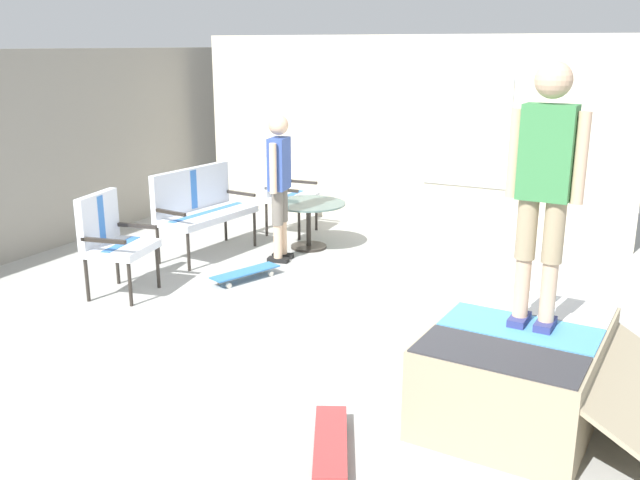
# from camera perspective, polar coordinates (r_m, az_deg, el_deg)

# --- Properties ---
(ground_plane) EXTENTS (12.00, 12.00, 0.10)m
(ground_plane) POSITION_cam_1_polar(r_m,az_deg,el_deg) (6.28, -1.28, -7.41)
(ground_plane) COLOR #A8A8A3
(house_facade) EXTENTS (0.23, 6.00, 2.54)m
(house_facade) POSITION_cam_1_polar(r_m,az_deg,el_deg) (9.52, 6.91, 8.74)
(house_facade) COLOR beige
(house_facade) RESTS_ON ground_plane
(skate_ramp) EXTENTS (1.55, 1.95, 0.63)m
(skate_ramp) POSITION_cam_1_polar(r_m,az_deg,el_deg) (4.92, 16.28, -10.29)
(skate_ramp) COLOR tan
(skate_ramp) RESTS_ON ground_plane
(patio_bench) EXTENTS (1.30, 0.69, 1.02)m
(patio_bench) POSITION_cam_1_polar(r_m,az_deg,el_deg) (8.32, -9.84, 3.01)
(patio_bench) COLOR #2D2823
(patio_bench) RESTS_ON ground_plane
(patio_chair_near_house) EXTENTS (0.65, 0.58, 1.02)m
(patio_chair_near_house) POSITION_cam_1_polar(r_m,az_deg,el_deg) (9.16, -2.99, 4.37)
(patio_chair_near_house) COLOR #2D2823
(patio_chair_near_house) RESTS_ON ground_plane
(patio_chair_by_wall) EXTENTS (0.71, 0.66, 1.02)m
(patio_chair_by_wall) POSITION_cam_1_polar(r_m,az_deg,el_deg) (7.15, -16.85, 0.42)
(patio_chair_by_wall) COLOR #2D2823
(patio_chair_by_wall) RESTS_ON ground_plane
(patio_table) EXTENTS (0.90, 0.90, 0.57)m
(patio_table) POSITION_cam_1_polar(r_m,az_deg,el_deg) (8.46, -0.94, 1.99)
(patio_table) COLOR #2D2823
(patio_table) RESTS_ON ground_plane
(person_watching) EXTENTS (0.47, 0.29, 1.67)m
(person_watching) POSITION_cam_1_polar(r_m,az_deg,el_deg) (7.87, -3.37, 5.16)
(person_watching) COLOR black
(person_watching) RESTS_ON ground_plane
(person_skater) EXTENTS (0.25, 0.48, 1.70)m
(person_skater) POSITION_cam_1_polar(r_m,az_deg,el_deg) (4.58, 17.99, 4.92)
(person_skater) COLOR navy
(person_skater) RESTS_ON skate_ramp
(skateboard_by_bench) EXTENTS (0.82, 0.46, 0.10)m
(skateboard_by_bench) POSITION_cam_1_polar(r_m,az_deg,el_deg) (7.42, -6.14, -2.68)
(skateboard_by_bench) COLOR #3372B2
(skateboard_by_bench) RESTS_ON ground_plane
(skateboard_spare) EXTENTS (0.81, 0.52, 0.10)m
(skateboard_spare) POSITION_cam_1_polar(r_m,az_deg,el_deg) (4.42, 0.87, -16.18)
(skateboard_spare) COLOR #B23838
(skateboard_spare) RESTS_ON ground_plane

